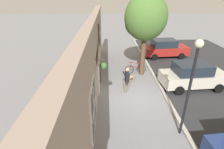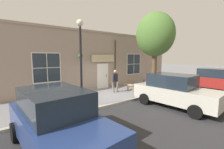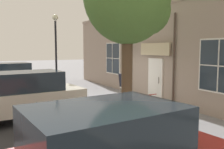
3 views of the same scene
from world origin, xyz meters
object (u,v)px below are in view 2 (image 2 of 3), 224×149
parked_car_mid_block (174,90)px  parked_car_far_end (217,80)px  street_tree_by_curb (154,36)px  dog_on_leash (130,85)px  parked_car_nearest_curb (57,120)px  pedestrian_walking (115,79)px  leaning_bicycle (151,85)px  street_lamp (81,52)px

parked_car_mid_block → parked_car_far_end: bearing=90.1°
street_tree_by_curb → parked_car_mid_block: bearing=-35.4°
dog_on_leash → parked_car_nearest_curb: 8.06m
street_tree_by_curb → parked_car_far_end: street_tree_by_curb is taller
parked_car_far_end → parked_car_mid_block: bearing=-89.9°
pedestrian_walking → parked_car_nearest_curb: parked_car_nearest_curb is taller
leaning_bicycle → parked_car_nearest_curb: size_ratio=0.39×
pedestrian_walking → parked_car_nearest_curb: size_ratio=0.38×
leaning_bicycle → parked_car_mid_block: parked_car_mid_block is taller
parked_car_nearest_curb → parked_car_mid_block: (-0.04, 6.19, 0.00)m
parked_car_nearest_curb → parked_car_far_end: bearing=90.3°
dog_on_leash → street_tree_by_curb: size_ratio=0.17×
pedestrian_walking → parked_car_far_end: size_ratio=0.38×
leaning_bicycle → parked_car_nearest_curb: (3.51, -8.59, 0.50)m
dog_on_leash → parked_car_mid_block: (4.14, -0.69, 0.44)m
leaning_bicycle → parked_car_mid_block: size_ratio=0.39×
parked_car_nearest_curb → street_lamp: street_lamp is taller
parked_car_mid_block → pedestrian_walking: bearing=-173.6°
pedestrian_walking → street_lamp: street_lamp is taller
street_tree_by_curb → leaning_bicycle: size_ratio=3.48×
pedestrian_walking → street_lamp: 4.71m
leaning_bicycle → parked_car_far_end: size_ratio=0.39×
leaning_bicycle → parked_car_mid_block: (3.47, -2.41, 0.50)m
leaning_bicycle → street_lamp: street_lamp is taller
dog_on_leash → parked_car_mid_block: 4.22m
parked_car_far_end → pedestrian_walking: bearing=-123.7°
parked_car_nearest_curb → parked_car_mid_block: size_ratio=1.00×
parked_car_mid_block → street_lamp: size_ratio=1.00×
dog_on_leash → parked_car_nearest_curb: bearing=-58.7°
leaning_bicycle → parked_car_far_end: bearing=47.6°
parked_car_mid_block → parked_car_far_end: same height
parked_car_far_end → dog_on_leash: bearing=-126.9°
street_lamp → parked_car_nearest_curb: bearing=-38.6°
street_tree_by_curb → parked_car_far_end: bearing=52.3°
street_tree_by_curb → parked_car_nearest_curb: street_tree_by_curb is taller
pedestrian_walking → leaning_bicycle: (1.01, 2.91, -0.64)m
pedestrian_walking → street_tree_by_curb: bearing=62.9°
parked_car_mid_block → street_lamp: bearing=-119.2°
dog_on_leash → pedestrian_walking: bearing=-105.9°
pedestrian_walking → street_tree_by_curb: (1.39, 2.71, 3.22)m
pedestrian_walking → street_lamp: bearing=-60.7°
pedestrian_walking → dog_on_leash: (0.34, 1.20, -0.58)m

